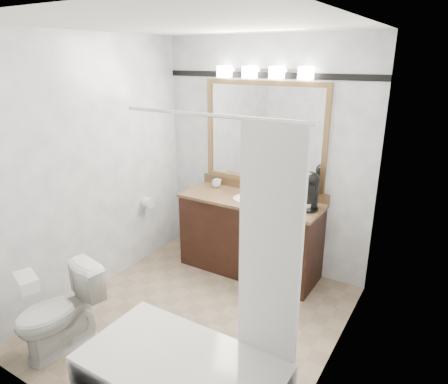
% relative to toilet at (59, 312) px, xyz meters
% --- Properties ---
extents(room, '(2.42, 2.62, 2.52)m').
position_rel_toilet_xyz_m(room, '(0.70, 0.90, 0.91)').
color(room, gray).
rests_on(room, ground).
extents(vanity, '(1.53, 0.58, 0.97)m').
position_rel_toilet_xyz_m(vanity, '(0.70, 1.92, 0.10)').
color(vanity, black).
rests_on(vanity, ground).
extents(mirror, '(1.40, 0.04, 1.10)m').
position_rel_toilet_xyz_m(mirror, '(0.70, 2.19, 1.16)').
color(mirror, olive).
rests_on(mirror, room).
extents(vanity_light_bar, '(1.02, 0.14, 0.12)m').
position_rel_toilet_xyz_m(vanity_light_bar, '(0.70, 2.13, 1.79)').
color(vanity_light_bar, silver).
rests_on(vanity_light_bar, room).
extents(accent_stripe, '(2.40, 0.01, 0.06)m').
position_rel_toilet_xyz_m(accent_stripe, '(0.70, 2.20, 1.76)').
color(accent_stripe, black).
rests_on(accent_stripe, room).
extents(bathtub, '(1.30, 0.75, 1.96)m').
position_rel_toilet_xyz_m(bathtub, '(1.25, 0.00, -0.06)').
color(bathtub, white).
rests_on(bathtub, ground).
extents(tp_roll, '(0.11, 0.12, 0.12)m').
position_rel_toilet_xyz_m(tp_roll, '(-0.44, 1.57, 0.36)').
color(tp_roll, white).
rests_on(tp_roll, room).
extents(toilet, '(0.51, 0.74, 0.69)m').
position_rel_toilet_xyz_m(toilet, '(0.00, 0.00, 0.00)').
color(toilet, white).
rests_on(toilet, ground).
extents(tissue_box, '(0.26, 0.20, 0.10)m').
position_rel_toilet_xyz_m(tissue_box, '(0.00, -0.22, 0.39)').
color(tissue_box, white).
rests_on(tissue_box, toilet).
extents(coffee_maker, '(0.19, 0.24, 0.37)m').
position_rel_toilet_xyz_m(coffee_maker, '(1.32, 1.98, 0.70)').
color(coffee_maker, black).
rests_on(coffee_maker, vanity).
extents(cup_left, '(0.13, 0.13, 0.08)m').
position_rel_toilet_xyz_m(cup_left, '(0.17, 2.07, 0.55)').
color(cup_left, white).
rests_on(cup_left, vanity).
extents(cup_right, '(0.12, 0.12, 0.09)m').
position_rel_toilet_xyz_m(cup_right, '(0.17, 2.10, 0.55)').
color(cup_right, white).
rests_on(cup_right, vanity).
extents(soap_bottle_a, '(0.06, 0.06, 0.11)m').
position_rel_toilet_xyz_m(soap_bottle_a, '(0.61, 2.08, 0.56)').
color(soap_bottle_a, white).
rests_on(soap_bottle_a, vanity).
extents(soap_bottle_b, '(0.09, 0.09, 0.09)m').
position_rel_toilet_xyz_m(soap_bottle_b, '(0.75, 2.14, 0.55)').
color(soap_bottle_b, white).
rests_on(soap_bottle_b, vanity).
extents(soap_bar, '(0.07, 0.05, 0.02)m').
position_rel_toilet_xyz_m(soap_bar, '(0.82, 2.04, 0.52)').
color(soap_bar, beige).
rests_on(soap_bar, vanity).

